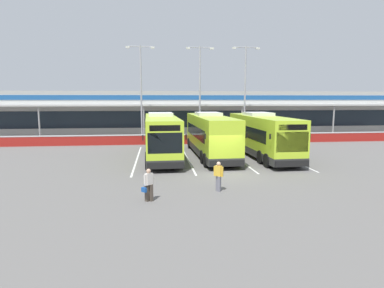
# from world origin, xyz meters

# --- Properties ---
(ground_plane) EXTENTS (200.00, 200.00, 0.00)m
(ground_plane) POSITION_xyz_m (0.00, 0.00, 0.00)
(ground_plane) COLOR #605E5B
(terminal_building) EXTENTS (70.00, 13.00, 6.00)m
(terminal_building) POSITION_xyz_m (-0.00, 26.91, 3.01)
(terminal_building) COLOR #B7B7B2
(terminal_building) RESTS_ON ground
(red_barrier_wall) EXTENTS (60.00, 0.40, 1.10)m
(red_barrier_wall) POSITION_xyz_m (0.00, 14.50, 0.56)
(red_barrier_wall) COLOR maroon
(red_barrier_wall) RESTS_ON ground
(coach_bus_leftmost) EXTENTS (3.17, 12.22, 3.78)m
(coach_bus_leftmost) POSITION_xyz_m (-4.26, 6.42, 1.79)
(coach_bus_leftmost) COLOR #B7DB2D
(coach_bus_leftmost) RESTS_ON ground
(coach_bus_left_centre) EXTENTS (3.17, 12.22, 3.78)m
(coach_bus_left_centre) POSITION_xyz_m (-0.00, 6.69, 1.79)
(coach_bus_left_centre) COLOR #B7DB2D
(coach_bus_left_centre) RESTS_ON ground
(coach_bus_centre) EXTENTS (3.17, 12.22, 3.78)m
(coach_bus_centre) POSITION_xyz_m (4.42, 6.10, 1.79)
(coach_bus_centre) COLOR #B7DB2D
(coach_bus_centre) RESTS_ON ground
(bay_stripe_far_west) EXTENTS (0.14, 13.00, 0.01)m
(bay_stripe_far_west) POSITION_xyz_m (-6.30, 6.00, 0.00)
(bay_stripe_far_west) COLOR silver
(bay_stripe_far_west) RESTS_ON ground
(bay_stripe_west) EXTENTS (0.14, 13.00, 0.01)m
(bay_stripe_west) POSITION_xyz_m (-2.10, 6.00, 0.00)
(bay_stripe_west) COLOR silver
(bay_stripe_west) RESTS_ON ground
(bay_stripe_mid_west) EXTENTS (0.14, 13.00, 0.01)m
(bay_stripe_mid_west) POSITION_xyz_m (2.10, 6.00, 0.00)
(bay_stripe_mid_west) COLOR silver
(bay_stripe_mid_west) RESTS_ON ground
(bay_stripe_centre) EXTENTS (0.14, 13.00, 0.01)m
(bay_stripe_centre) POSITION_xyz_m (6.30, 6.00, 0.00)
(bay_stripe_centre) COLOR silver
(bay_stripe_centre) RESTS_ON ground
(pedestrian_with_handbag) EXTENTS (0.60, 0.54, 1.62)m
(pedestrian_with_handbag) POSITION_xyz_m (-5.05, -5.45, 0.86)
(pedestrian_with_handbag) COLOR #4C4238
(pedestrian_with_handbag) RESTS_ON ground
(pedestrian_child) EXTENTS (0.49, 0.42, 1.62)m
(pedestrian_child) POSITION_xyz_m (-1.33, -4.09, 0.87)
(pedestrian_child) COLOR slate
(pedestrian_child) RESTS_ON ground
(lamp_post_west) EXTENTS (3.24, 0.28, 11.00)m
(lamp_post_west) POSITION_xyz_m (-6.36, 17.16, 6.29)
(lamp_post_west) COLOR #9E9EA3
(lamp_post_west) RESTS_ON ground
(lamp_post_centre) EXTENTS (3.24, 0.28, 11.00)m
(lamp_post_centre) POSITION_xyz_m (0.48, 17.12, 6.29)
(lamp_post_centre) COLOR #9E9EA3
(lamp_post_centre) RESTS_ON ground
(lamp_post_east) EXTENTS (3.24, 0.28, 11.00)m
(lamp_post_east) POSITION_xyz_m (5.73, 16.43, 6.29)
(lamp_post_east) COLOR #9E9EA3
(lamp_post_east) RESTS_ON ground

